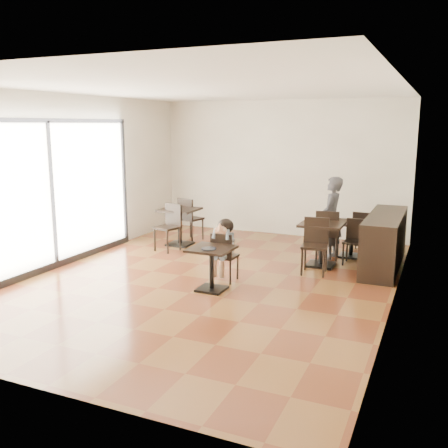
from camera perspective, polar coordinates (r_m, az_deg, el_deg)
The scene contains 23 objects.
floor at distance 8.69m, azimuth -1.58°, elevation -6.33°, with size 6.00×8.00×0.01m, color brown.
ceiling at distance 8.30m, azimuth -1.70°, elevation 15.23°, with size 6.00×8.00×0.01m, color white.
wall_back at distance 12.06m, azimuth 6.55°, elevation 6.34°, with size 6.00×0.01×3.20m, color white.
wall_front at distance 5.07m, azimuth -21.32°, elevation -1.24°, with size 6.00×0.01×3.20m, color white.
wall_left at distance 9.99m, azimuth -17.46°, elevation 4.87°, with size 0.01×8.00×3.20m, color white.
wall_right at distance 7.57m, azimuth 19.38°, elevation 2.83°, with size 0.01×8.00×3.20m, color white.
storefront_window at distance 9.62m, azimuth -19.20°, elevation 3.33°, with size 0.04×4.50×2.60m, color white.
child_table at distance 8.03m, azimuth -1.44°, elevation -5.17°, with size 0.67×0.67×0.71m, color black, non-canonical shape.
child_chair at distance 8.50m, azimuth 0.14°, elevation -3.74°, with size 0.38×0.38×0.85m, color black, non-canonical shape.
child at distance 8.47m, azimuth 0.14°, elevation -3.02°, with size 0.38×0.54×1.07m, color slate, non-canonical shape.
plate at distance 7.85m, azimuth -1.76°, elevation -2.83°, with size 0.24×0.24×0.01m, color black.
pizza_slice at distance 8.21m, azimuth -0.39°, elevation -0.68°, with size 0.25×0.19×0.06m, color tan, non-canonical shape.
adult_patron at distance 10.05m, azimuth 12.17°, elevation 0.66°, with size 0.60×0.39×1.64m, color #3C3C42.
cafe_table_mid at distance 9.56m, azimuth 11.06°, elevation -2.32°, with size 0.78×0.78×0.83m, color black, non-canonical shape.
cafe_table_left at distance 11.05m, azimuth -5.08°, elevation -0.33°, with size 0.77×0.77×0.82m, color black, non-canonical shape.
cafe_table_back at distance 10.37m, azimuth 14.34°, elevation -1.71°, with size 0.68×0.68×0.71m, color black, non-canonical shape.
chair_mid_a at distance 10.07m, azimuth 11.77°, elevation -1.17°, with size 0.45×0.45×0.99m, color black, non-canonical shape.
chair_mid_b at distance 9.02m, azimuth 10.31°, elevation -2.57°, with size 0.45×0.45×0.99m, color black, non-canonical shape.
chair_left_a at distance 11.51m, azimuth -3.77°, elevation 0.58°, with size 0.44×0.44×0.98m, color black, non-canonical shape.
chair_left_b at distance 10.57m, azimuth -6.52°, elevation -0.44°, with size 0.44×0.44×0.98m, color black, non-canonical shape.
chair_back_a at distance 10.87m, azimuth 15.59°, elevation -0.80°, with size 0.39×0.39×0.86m, color black, non-canonical shape.
chair_back_b at distance 9.80m, azimuth 14.66°, elevation -2.04°, with size 0.39×0.39×0.86m, color black, non-canonical shape.
service_counter at distance 9.76m, azimuth 17.86°, elevation -1.86°, with size 0.60×2.40×1.00m, color black.
Camera 1 is at (3.54, -7.48, 2.64)m, focal length 40.00 mm.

